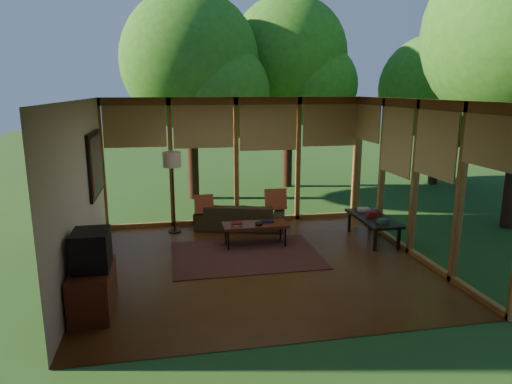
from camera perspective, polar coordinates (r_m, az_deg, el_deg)
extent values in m
plane|color=brown|center=(7.75, 0.42, -8.91)|extent=(5.50, 5.50, 0.00)
plane|color=white|center=(7.21, 0.45, 11.47)|extent=(5.50, 5.50, 0.00)
cube|color=silver|center=(7.34, -21.11, 0.00)|extent=(0.04, 5.00, 2.70)
cube|color=silver|center=(5.01, 6.14, -4.88)|extent=(5.50, 0.04, 2.70)
cube|color=#98642F|center=(9.78, -2.48, 3.86)|extent=(5.50, 0.12, 2.70)
cube|color=#98642F|center=(8.35, 19.28, 1.60)|extent=(0.12, 5.00, 2.70)
plane|color=#234C1C|center=(18.00, 20.77, 2.76)|extent=(40.00, 40.00, 0.00)
cylinder|color=#321B12|center=(12.11, -8.07, 9.91)|extent=(0.28, 0.28, 4.57)
sphere|color=#1E5A14|center=(12.12, -8.27, 15.91)|extent=(3.50, 3.50, 3.50)
cylinder|color=#321B12|center=(13.60, 3.96, 10.90)|extent=(0.28, 0.28, 4.85)
sphere|color=#1E5A14|center=(13.62, 4.05, 16.58)|extent=(3.38, 3.38, 3.38)
cylinder|color=#321B12|center=(14.78, 20.83, 8.00)|extent=(0.28, 0.28, 3.69)
sphere|color=#1E5A14|center=(14.74, 21.15, 11.96)|extent=(3.11, 3.11, 3.11)
cube|color=brown|center=(8.11, -1.28, -7.86)|extent=(2.56, 1.81, 0.01)
imported|color=#3E331F|center=(9.53, -2.01, -3.03)|extent=(1.97, 1.20, 0.54)
cube|color=maroon|center=(9.32, -6.53, -1.55)|extent=(0.38, 0.20, 0.40)
cube|color=maroon|center=(9.54, 2.48, -0.96)|extent=(0.44, 0.24, 0.46)
cube|color=#BEB5AC|center=(8.35, -2.39, -4.14)|extent=(0.21, 0.18, 0.03)
cube|color=maroon|center=(8.34, -2.39, -3.92)|extent=(0.19, 0.14, 0.03)
cube|color=black|center=(8.57, 1.45, -3.65)|extent=(0.22, 0.17, 0.03)
ellipsoid|color=black|center=(8.36, 0.38, -3.93)|extent=(0.16, 0.16, 0.07)
cube|color=#5D2919|center=(6.46, -19.70, -11.43)|extent=(0.50, 1.00, 0.60)
cube|color=black|center=(6.25, -19.90, -6.81)|extent=(0.45, 0.55, 0.50)
cube|color=#325745|center=(8.71, 15.58, -3.51)|extent=(0.23, 0.19, 0.07)
cube|color=maroon|center=(9.10, 14.33, -2.69)|extent=(0.21, 0.16, 0.09)
cube|color=#BEB5AC|center=(9.45, 13.30, -2.15)|extent=(0.24, 0.18, 0.06)
cylinder|color=black|center=(9.52, -10.12, -4.85)|extent=(0.26, 0.26, 0.03)
cylinder|color=black|center=(9.32, -10.30, -0.30)|extent=(0.03, 0.03, 1.52)
cylinder|color=beige|center=(9.18, -10.48, 4.02)|extent=(0.36, 0.36, 0.30)
cube|color=#5D2919|center=(8.46, -0.09, -4.16)|extent=(1.20, 0.50, 0.05)
cylinder|color=black|center=(8.28, -3.48, -6.12)|extent=(0.03, 0.03, 0.38)
cylinder|color=black|center=(8.47, 3.68, -5.67)|extent=(0.03, 0.03, 0.38)
cylinder|color=black|center=(8.62, -3.80, -5.36)|extent=(0.03, 0.03, 0.38)
cylinder|color=black|center=(8.80, 3.09, -4.95)|extent=(0.03, 0.03, 0.38)
cube|color=black|center=(9.07, 14.44, -3.20)|extent=(0.60, 1.40, 0.05)
cube|color=black|center=(8.53, 14.67, -5.86)|extent=(0.05, 0.05, 0.40)
cube|color=black|center=(8.73, 17.40, -5.60)|extent=(0.05, 0.05, 0.40)
cube|color=black|center=(9.57, 11.59, -3.66)|extent=(0.05, 0.05, 0.40)
cube|color=black|center=(9.75, 14.09, -3.47)|extent=(0.05, 0.05, 0.40)
cube|color=black|center=(8.66, -19.48, 3.31)|extent=(0.05, 1.35, 1.15)
cube|color=#186C6C|center=(8.65, -19.28, 3.32)|extent=(0.02, 1.20, 1.00)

